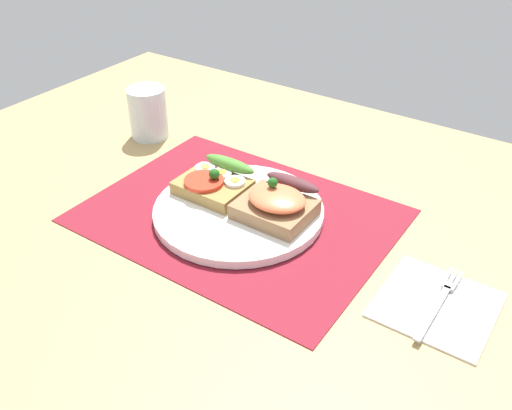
# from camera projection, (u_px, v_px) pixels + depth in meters

# --- Properties ---
(ground_plane) EXTENTS (1.20, 0.90, 0.03)m
(ground_plane) POSITION_uv_depth(u_px,v_px,m) (239.00, 225.00, 0.81)
(ground_plane) COLOR tan
(placemat) EXTENTS (0.42, 0.32, 0.00)m
(placemat) POSITION_uv_depth(u_px,v_px,m) (239.00, 215.00, 0.80)
(placemat) COLOR maroon
(placemat) RESTS_ON ground_plane
(plate) EXTENTS (0.24, 0.24, 0.01)m
(plate) POSITION_uv_depth(u_px,v_px,m) (239.00, 211.00, 0.80)
(plate) COLOR white
(plate) RESTS_ON placemat
(sandwich_egg_tomato) EXTENTS (0.10, 0.09, 0.04)m
(sandwich_egg_tomato) POSITION_uv_depth(u_px,v_px,m) (215.00, 182.00, 0.83)
(sandwich_egg_tomato) COLOR olive
(sandwich_egg_tomato) RESTS_ON plate
(sandwich_salmon) EXTENTS (0.10, 0.10, 0.06)m
(sandwich_salmon) POSITION_uv_depth(u_px,v_px,m) (277.00, 203.00, 0.77)
(sandwich_salmon) COLOR #926D49
(sandwich_salmon) RESTS_ON plate
(napkin) EXTENTS (0.13, 0.13, 0.01)m
(napkin) POSITION_uv_depth(u_px,v_px,m) (437.00, 304.00, 0.65)
(napkin) COLOR white
(napkin) RESTS_ON ground_plane
(fork) EXTENTS (0.02, 0.14, 0.00)m
(fork) POSITION_uv_depth(u_px,v_px,m) (440.00, 301.00, 0.65)
(fork) COLOR #B7B7BC
(fork) RESTS_ON napkin
(drinking_glass) EXTENTS (0.07, 0.07, 0.09)m
(drinking_glass) POSITION_uv_depth(u_px,v_px,m) (148.00, 113.00, 0.99)
(drinking_glass) COLOR silver
(drinking_glass) RESTS_ON ground_plane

